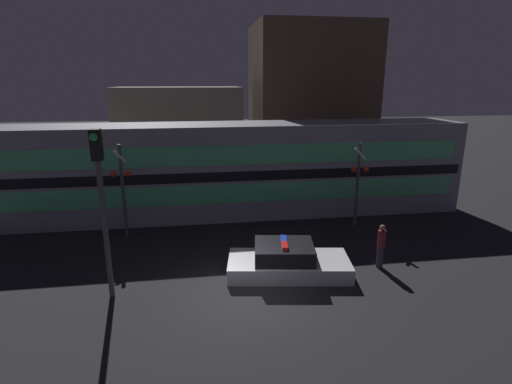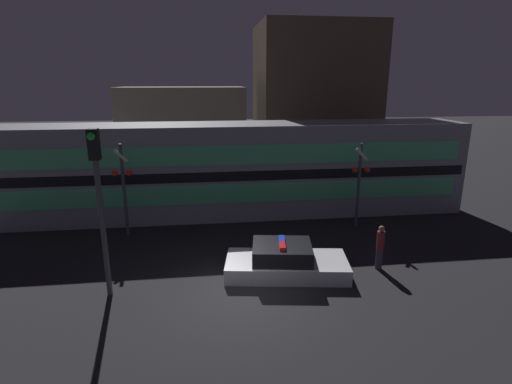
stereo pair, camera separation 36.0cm
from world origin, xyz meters
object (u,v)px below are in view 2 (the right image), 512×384
Objects in this scene: pedestrian at (380,247)px; crossing_signal_near at (359,180)px; train at (235,170)px; police_car at (285,262)px; traffic_light_corner at (99,194)px.

crossing_signal_near is (0.78, 4.23, 1.39)m from pedestrian.
train is 7.27m from police_car.
traffic_light_corner is at bearing -121.02° from train.
traffic_light_corner is at bearing -175.82° from pedestrian.
pedestrian is (4.67, -6.97, -1.44)m from train.
traffic_light_corner is (-4.60, -7.64, 1.07)m from train.
police_car is at bearing -79.97° from train.
police_car is 1.15× the size of crossing_signal_near.
traffic_light_corner is at bearing -153.95° from crossing_signal_near.
train is 8.51m from pedestrian.
crossing_signal_near is (4.23, 4.20, 1.79)m from police_car.
traffic_light_corner is (-10.05, -4.91, 1.12)m from crossing_signal_near.
police_car is 6.55m from traffic_light_corner.
pedestrian is at bearing 4.18° from traffic_light_corner.
pedestrian is 0.42× the size of crossing_signal_near.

